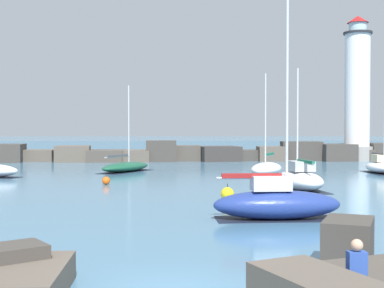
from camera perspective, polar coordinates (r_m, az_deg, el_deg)
open_sea_beyond at (r=126.52m, az=-3.80°, el=-0.22°), size 400.00×116.00×0.01m
breakwater_jetty at (r=66.58m, az=-1.79°, el=-0.98°), size 58.76×6.37×2.56m
lighthouse at (r=70.66m, az=17.21°, el=4.91°), size 4.20×4.20×18.21m
foreground_rocks at (r=12.37m, az=0.99°, el=-14.34°), size 12.97×7.98×1.42m
sailboat_moored_0 at (r=45.61m, az=7.95°, el=-2.64°), size 4.44×5.95×8.62m
sailboat_moored_1 at (r=49.94m, az=-7.08°, el=-2.41°), size 5.37×6.88×8.03m
sailboat_moored_2 at (r=35.32m, az=11.40°, el=-3.69°), size 3.01×5.55×7.92m
sailboat_moored_4 at (r=50.94m, az=19.62°, el=-2.27°), size 2.68×5.61×7.37m
sailboat_moored_7 at (r=23.76m, az=9.00°, el=-6.16°), size 5.63×1.90×10.23m
mooring_buoy_orange_near at (r=29.77m, az=3.80°, el=-5.32°), size 0.74×0.74×0.94m
mooring_buoy_far_side at (r=38.58m, az=-9.15°, el=-3.88°), size 0.58×0.58×0.78m
person_on_rocks at (r=11.10m, az=17.15°, el=-13.67°), size 0.36×0.24×1.82m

